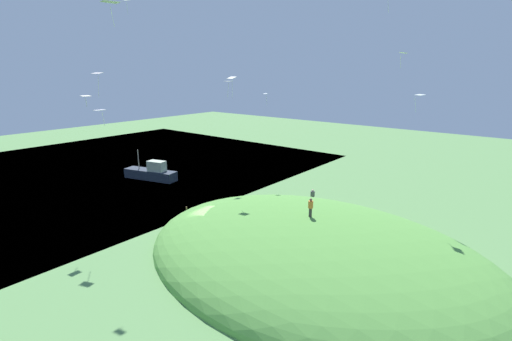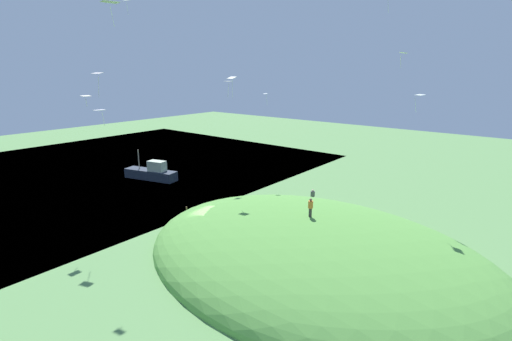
{
  "view_description": "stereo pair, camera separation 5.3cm",
  "coord_description": "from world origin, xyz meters",
  "px_view_note": "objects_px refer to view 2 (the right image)",
  "views": [
    {
      "loc": [
        24.26,
        -22.59,
        15.11
      ],
      "look_at": [
        3.01,
        3.78,
        6.04
      ],
      "focal_mm": 26.0,
      "sensor_mm": 36.0,
      "label": 1
    },
    {
      "loc": [
        24.3,
        -22.56,
        15.11
      ],
      "look_at": [
        3.01,
        3.78,
        6.04
      ],
      "focal_mm": 26.0,
      "sensor_mm": 36.0,
      "label": 2
    }
  ],
  "objects_px": {
    "kite_3": "(98,75)",
    "kite_10": "(228,82)",
    "kite_8": "(232,79)",
    "kite_4": "(127,1)",
    "person_on_hilltop": "(313,194)",
    "kite_6": "(403,53)",
    "kite_9": "(86,96)",
    "kite_7": "(266,95)",
    "kite_2": "(420,96)",
    "mooring_post": "(187,212)",
    "boat_on_lake": "(152,173)",
    "kite_5": "(110,3)",
    "kite_1": "(100,111)",
    "person_near_shore": "(311,205)"
  },
  "relations": [
    {
      "from": "boat_on_lake",
      "to": "mooring_post",
      "type": "distance_m",
      "value": 16.66
    },
    {
      "from": "boat_on_lake",
      "to": "person_near_shore",
      "type": "relative_size",
      "value": 5.2
    },
    {
      "from": "kite_7",
      "to": "kite_9",
      "type": "height_order",
      "value": "kite_9"
    },
    {
      "from": "kite_7",
      "to": "kite_10",
      "type": "relative_size",
      "value": 0.78
    },
    {
      "from": "kite_8",
      "to": "kite_9",
      "type": "relative_size",
      "value": 2.01
    },
    {
      "from": "person_near_shore",
      "to": "kite_3",
      "type": "bearing_deg",
      "value": 17.51
    },
    {
      "from": "person_on_hilltop",
      "to": "kite_4",
      "type": "relative_size",
      "value": 1.28
    },
    {
      "from": "person_on_hilltop",
      "to": "kite_4",
      "type": "height_order",
      "value": "kite_4"
    },
    {
      "from": "person_near_shore",
      "to": "kite_1",
      "type": "relative_size",
      "value": 1.48
    },
    {
      "from": "kite_3",
      "to": "person_on_hilltop",
      "type": "bearing_deg",
      "value": 53.79
    },
    {
      "from": "boat_on_lake",
      "to": "kite_9",
      "type": "relative_size",
      "value": 7.84
    },
    {
      "from": "boat_on_lake",
      "to": "kite_3",
      "type": "xyz_separation_m",
      "value": [
        11.4,
        -12.86,
        13.87
      ]
    },
    {
      "from": "kite_7",
      "to": "kite_6",
      "type": "bearing_deg",
      "value": 1.48
    },
    {
      "from": "boat_on_lake",
      "to": "kite_5",
      "type": "height_order",
      "value": "kite_5"
    },
    {
      "from": "kite_4",
      "to": "mooring_post",
      "type": "relative_size",
      "value": 0.96
    },
    {
      "from": "kite_3",
      "to": "kite_10",
      "type": "relative_size",
      "value": 1.16
    },
    {
      "from": "person_near_shore",
      "to": "kite_4",
      "type": "height_order",
      "value": "kite_4"
    },
    {
      "from": "person_near_shore",
      "to": "boat_on_lake",
      "type": "bearing_deg",
      "value": -15.2
    },
    {
      "from": "kite_3",
      "to": "kite_2",
      "type": "bearing_deg",
      "value": 40.51
    },
    {
      "from": "kite_3",
      "to": "mooring_post",
      "type": "height_order",
      "value": "kite_3"
    },
    {
      "from": "kite_8",
      "to": "kite_4",
      "type": "bearing_deg",
      "value": -111.06
    },
    {
      "from": "kite_6",
      "to": "kite_9",
      "type": "xyz_separation_m",
      "value": [
        -22.25,
        -18.28,
        -3.77
      ]
    },
    {
      "from": "boat_on_lake",
      "to": "kite_8",
      "type": "xyz_separation_m",
      "value": [
        18.39,
        -2.64,
        13.42
      ]
    },
    {
      "from": "kite_5",
      "to": "kite_9",
      "type": "relative_size",
      "value": 1.4
    },
    {
      "from": "kite_9",
      "to": "kite_1",
      "type": "bearing_deg",
      "value": -23.01
    },
    {
      "from": "person_on_hilltop",
      "to": "kite_4",
      "type": "bearing_deg",
      "value": 13.14
    },
    {
      "from": "kite_3",
      "to": "mooring_post",
      "type": "bearing_deg",
      "value": 58.02
    },
    {
      "from": "kite_2",
      "to": "kite_6",
      "type": "xyz_separation_m",
      "value": [
        -1.34,
        -1.67,
        3.77
      ]
    },
    {
      "from": "kite_3",
      "to": "kite_5",
      "type": "bearing_deg",
      "value": -21.92
    },
    {
      "from": "kite_5",
      "to": "kite_10",
      "type": "xyz_separation_m",
      "value": [
        -7.02,
        18.2,
        -5.42
      ]
    },
    {
      "from": "kite_4",
      "to": "kite_6",
      "type": "xyz_separation_m",
      "value": [
        17.58,
        16.23,
        -4.05
      ]
    },
    {
      "from": "person_on_hilltop",
      "to": "kite_5",
      "type": "height_order",
      "value": "kite_5"
    },
    {
      "from": "kite_1",
      "to": "boat_on_lake",
      "type": "bearing_deg",
      "value": 138.91
    },
    {
      "from": "boat_on_lake",
      "to": "kite_10",
      "type": "bearing_deg",
      "value": -8.92
    },
    {
      "from": "boat_on_lake",
      "to": "kite_4",
      "type": "xyz_separation_m",
      "value": [
        14.96,
        -11.55,
        19.78
      ]
    },
    {
      "from": "kite_1",
      "to": "kite_5",
      "type": "xyz_separation_m",
      "value": [
        0.42,
        1.25,
        6.71
      ]
    },
    {
      "from": "kite_9",
      "to": "kite_10",
      "type": "bearing_deg",
      "value": 76.08
    },
    {
      "from": "person_on_hilltop",
      "to": "mooring_post",
      "type": "relative_size",
      "value": 1.23
    },
    {
      "from": "person_on_hilltop",
      "to": "kite_9",
      "type": "height_order",
      "value": "kite_9"
    },
    {
      "from": "kite_1",
      "to": "kite_10",
      "type": "height_order",
      "value": "kite_10"
    },
    {
      "from": "kite_1",
      "to": "kite_9",
      "type": "xyz_separation_m",
      "value": [
        -10.33,
        4.39,
        0.32
      ]
    },
    {
      "from": "kite_6",
      "to": "kite_7",
      "type": "distance_m",
      "value": 15.77
    },
    {
      "from": "kite_3",
      "to": "kite_6",
      "type": "bearing_deg",
      "value": 39.67
    },
    {
      "from": "boat_on_lake",
      "to": "kite_5",
      "type": "relative_size",
      "value": 5.58
    },
    {
      "from": "boat_on_lake",
      "to": "kite_8",
      "type": "bearing_deg",
      "value": -23.01
    },
    {
      "from": "boat_on_lake",
      "to": "kite_9",
      "type": "xyz_separation_m",
      "value": [
        10.3,
        -13.6,
        11.96
      ]
    },
    {
      "from": "kite_2",
      "to": "kite_5",
      "type": "bearing_deg",
      "value": -119.07
    },
    {
      "from": "kite_3",
      "to": "kite_4",
      "type": "relative_size",
      "value": 1.75
    },
    {
      "from": "kite_3",
      "to": "kite_10",
      "type": "bearing_deg",
      "value": 79.58
    },
    {
      "from": "kite_4",
      "to": "kite_5",
      "type": "relative_size",
      "value": 0.84
    }
  ]
}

